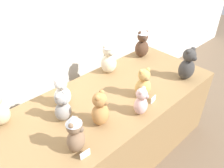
# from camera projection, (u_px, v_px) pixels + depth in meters

# --- Properties ---
(ground_plane) EXTENTS (10.00, 10.00, 0.00)m
(ground_plane) POSITION_uv_depth(u_px,v_px,m) (130.00, 166.00, 2.12)
(ground_plane) COLOR brown
(wall_back) EXTENTS (7.00, 0.08, 2.60)m
(wall_back) POSITION_uv_depth(u_px,v_px,m) (58.00, 6.00, 1.92)
(wall_back) COLOR silver
(wall_back) RESTS_ON ground_plane
(display_table) EXTENTS (1.92, 0.84, 0.70)m
(display_table) POSITION_uv_depth(u_px,v_px,m) (112.00, 126.00, 2.07)
(display_table) COLOR olive
(display_table) RESTS_ON ground_plane
(teddy_bear_mocha) EXTENTS (0.17, 0.16, 0.28)m
(teddy_bear_mocha) POSITION_uv_depth(u_px,v_px,m) (75.00, 134.00, 1.34)
(teddy_bear_mocha) COLOR #7F6047
(teddy_bear_mocha) RESTS_ON display_table
(teddy_bear_honey) EXTENTS (0.16, 0.15, 0.26)m
(teddy_bear_honey) POSITION_uv_depth(u_px,v_px,m) (143.00, 84.00, 1.80)
(teddy_bear_honey) COLOR tan
(teddy_bear_honey) RESTS_ON display_table
(teddy_bear_blush) EXTENTS (0.14, 0.13, 0.23)m
(teddy_bear_blush) POSITION_uv_depth(u_px,v_px,m) (141.00, 102.00, 1.63)
(teddy_bear_blush) COLOR beige
(teddy_bear_blush) RESTS_ON display_table
(teddy_bear_caramel) EXTENTS (0.17, 0.16, 0.27)m
(teddy_bear_caramel) POSITION_uv_depth(u_px,v_px,m) (100.00, 110.00, 1.54)
(teddy_bear_caramel) COLOR #B27A42
(teddy_bear_caramel) RESTS_ON display_table
(teddy_bear_cocoa) EXTENTS (0.18, 0.17, 0.33)m
(teddy_bear_cocoa) POSITION_uv_depth(u_px,v_px,m) (142.00, 43.00, 2.34)
(teddy_bear_cocoa) COLOR #4C3323
(teddy_bear_cocoa) RESTS_ON display_table
(teddy_bear_charcoal) EXTENTS (0.17, 0.15, 0.31)m
(teddy_bear_charcoal) POSITION_uv_depth(u_px,v_px,m) (187.00, 65.00, 2.00)
(teddy_bear_charcoal) COLOR #383533
(teddy_bear_charcoal) RESTS_ON display_table
(teddy_bear_ash) EXTENTS (0.13, 0.11, 0.24)m
(teddy_bear_ash) POSITION_uv_depth(u_px,v_px,m) (63.00, 107.00, 1.58)
(teddy_bear_ash) COLOR gray
(teddy_bear_ash) RESTS_ON display_table
(teddy_bear_cream) EXTENTS (0.19, 0.17, 0.33)m
(teddy_bear_cream) POSITION_uv_depth(u_px,v_px,m) (109.00, 57.00, 2.08)
(teddy_bear_cream) COLOR beige
(teddy_bear_cream) RESTS_ON display_table
(teddy_bear_snow) EXTENTS (0.14, 0.13, 0.26)m
(teddy_bear_snow) POSITION_uv_depth(u_px,v_px,m) (62.00, 92.00, 1.71)
(teddy_bear_snow) COLOR white
(teddy_bear_snow) RESTS_ON display_table
(name_card_front_left) EXTENTS (0.07, 0.01, 0.05)m
(name_card_front_left) POSITION_uv_depth(u_px,v_px,m) (85.00, 154.00, 1.36)
(name_card_front_left) COLOR white
(name_card_front_left) RESTS_ON display_table
(name_card_front_middle) EXTENTS (0.07, 0.02, 0.05)m
(name_card_front_middle) POSITION_uv_depth(u_px,v_px,m) (153.00, 99.00, 1.79)
(name_card_front_middle) COLOR white
(name_card_front_middle) RESTS_ON display_table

